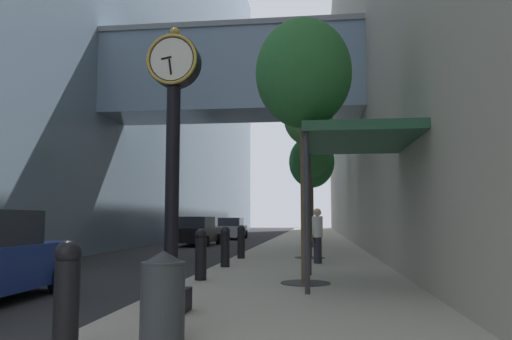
{
  "coord_description": "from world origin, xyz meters",
  "views": [
    {
      "loc": [
        3.09,
        -1.99,
        1.57
      ],
      "look_at": [
        0.78,
        16.89,
        3.44
      ],
      "focal_mm": 34.55,
      "sensor_mm": 36.0,
      "label": 1
    }
  ],
  "objects_px": {
    "bollard_fifth": "(241,241)",
    "car_silver_far": "(231,229)",
    "street_tree_mid_near": "(308,120)",
    "bollard_fourth": "(225,246)",
    "street_tree_near": "(303,75)",
    "bollard_nearest": "(67,293)",
    "street_tree_far": "(312,162)",
    "trash_bin": "(163,295)",
    "bollard_third": "(201,253)",
    "car_black_near": "(197,232)",
    "street_clock": "(173,152)",
    "street_tree_mid_far": "(311,158)",
    "pedestrian_walking": "(317,234)"
  },
  "relations": [
    {
      "from": "bollard_third",
      "to": "street_tree_mid_near",
      "type": "bearing_deg",
      "value": 70.27
    },
    {
      "from": "street_tree_near",
      "to": "trash_bin",
      "type": "height_order",
      "value": "street_tree_near"
    },
    {
      "from": "trash_bin",
      "to": "car_silver_far",
      "type": "relative_size",
      "value": 0.23
    },
    {
      "from": "street_clock",
      "to": "street_tree_far",
      "type": "relative_size",
      "value": 0.66
    },
    {
      "from": "street_tree_far",
      "to": "car_silver_far",
      "type": "xyz_separation_m",
      "value": [
        -6.21,
        5.03,
        -4.48
      ]
    },
    {
      "from": "bollard_nearest",
      "to": "bollard_fifth",
      "type": "bearing_deg",
      "value": 90.0
    },
    {
      "from": "bollard_nearest",
      "to": "bollard_fourth",
      "type": "bearing_deg",
      "value": 90.0
    },
    {
      "from": "bollard_nearest",
      "to": "trash_bin",
      "type": "xyz_separation_m",
      "value": [
        0.89,
        0.56,
        -0.08
      ]
    },
    {
      "from": "street_tree_near",
      "to": "street_tree_far",
      "type": "bearing_deg",
      "value": 90.0
    },
    {
      "from": "street_tree_mid_near",
      "to": "street_tree_far",
      "type": "relative_size",
      "value": 0.91
    },
    {
      "from": "bollard_fourth",
      "to": "street_tree_mid_near",
      "type": "relative_size",
      "value": 0.19
    },
    {
      "from": "street_tree_near",
      "to": "bollard_third",
      "type": "bearing_deg",
      "value": 172.9
    },
    {
      "from": "bollard_third",
      "to": "trash_bin",
      "type": "height_order",
      "value": "bollard_third"
    },
    {
      "from": "street_tree_mid_near",
      "to": "pedestrian_walking",
      "type": "height_order",
      "value": "street_tree_mid_near"
    },
    {
      "from": "street_tree_far",
      "to": "bollard_nearest",
      "type": "bearing_deg",
      "value": -95.11
    },
    {
      "from": "car_black_near",
      "to": "car_silver_far",
      "type": "height_order",
      "value": "car_black_near"
    },
    {
      "from": "street_tree_mid_far",
      "to": "street_tree_far",
      "type": "xyz_separation_m",
      "value": [
        0.0,
        7.1,
        0.59
      ]
    },
    {
      "from": "bollard_nearest",
      "to": "pedestrian_walking",
      "type": "relative_size",
      "value": 0.68
    },
    {
      "from": "street_tree_far",
      "to": "pedestrian_walking",
      "type": "distance_m",
      "value": 16.89
    },
    {
      "from": "street_tree_mid_near",
      "to": "street_tree_mid_far",
      "type": "height_order",
      "value": "street_tree_mid_near"
    },
    {
      "from": "street_tree_mid_near",
      "to": "bollard_fourth",
      "type": "bearing_deg",
      "value": -123.6
    },
    {
      "from": "street_tree_mid_far",
      "to": "bollard_fourth",
      "type": "bearing_deg",
      "value": -102.75
    },
    {
      "from": "street_tree_mid_near",
      "to": "street_tree_far",
      "type": "xyz_separation_m",
      "value": [
        -0.0,
        14.19,
        0.03
      ]
    },
    {
      "from": "street_tree_far",
      "to": "car_silver_far",
      "type": "bearing_deg",
      "value": 140.99
    },
    {
      "from": "street_tree_near",
      "to": "street_tree_mid_far",
      "type": "xyz_separation_m",
      "value": [
        -0.0,
        14.19,
        -0.17
      ]
    },
    {
      "from": "street_tree_near",
      "to": "street_tree_mid_near",
      "type": "relative_size",
      "value": 0.97
    },
    {
      "from": "street_tree_far",
      "to": "pedestrian_walking",
      "type": "bearing_deg",
      "value": -89.03
    },
    {
      "from": "pedestrian_walking",
      "to": "street_tree_mid_far",
      "type": "bearing_deg",
      "value": 91.72
    },
    {
      "from": "bollard_fourth",
      "to": "street_tree_far",
      "type": "bearing_deg",
      "value": 82.23
    },
    {
      "from": "street_clock",
      "to": "car_silver_far",
      "type": "relative_size",
      "value": 0.98
    },
    {
      "from": "bollard_fourth",
      "to": "pedestrian_walking",
      "type": "distance_m",
      "value": 3.12
    },
    {
      "from": "street_clock",
      "to": "bollard_third",
      "type": "height_order",
      "value": "street_clock"
    },
    {
      "from": "bollard_fourth",
      "to": "pedestrian_walking",
      "type": "relative_size",
      "value": 0.68
    },
    {
      "from": "bollard_third",
      "to": "street_tree_near",
      "type": "height_order",
      "value": "street_tree_near"
    },
    {
      "from": "bollard_fifth",
      "to": "car_silver_far",
      "type": "relative_size",
      "value": 0.26
    },
    {
      "from": "bollard_nearest",
      "to": "bollard_third",
      "type": "bearing_deg",
      "value": 90.0
    },
    {
      "from": "trash_bin",
      "to": "car_black_near",
      "type": "bearing_deg",
      "value": 102.74
    },
    {
      "from": "street_tree_far",
      "to": "car_silver_far",
      "type": "distance_m",
      "value": 9.16
    },
    {
      "from": "street_clock",
      "to": "street_tree_far",
      "type": "height_order",
      "value": "street_tree_far"
    },
    {
      "from": "bollard_fifth",
      "to": "street_tree_near",
      "type": "relative_size",
      "value": 0.2
    },
    {
      "from": "street_tree_near",
      "to": "street_tree_mid_near",
      "type": "height_order",
      "value": "street_tree_mid_near"
    },
    {
      "from": "street_tree_mid_near",
      "to": "street_tree_mid_far",
      "type": "distance_m",
      "value": 7.12
    },
    {
      "from": "bollard_fourth",
      "to": "car_black_near",
      "type": "distance_m",
      "value": 14.3
    },
    {
      "from": "street_tree_near",
      "to": "street_tree_mid_far",
      "type": "relative_size",
      "value": 1.05
    },
    {
      "from": "bollard_fifth",
      "to": "street_tree_mid_near",
      "type": "distance_m",
      "value": 5.12
    },
    {
      "from": "bollard_fourth",
      "to": "street_clock",
      "type": "bearing_deg",
      "value": -86.35
    },
    {
      "from": "pedestrian_walking",
      "to": "street_clock",
      "type": "bearing_deg",
      "value": -104.86
    },
    {
      "from": "pedestrian_walking",
      "to": "trash_bin",
      "type": "bearing_deg",
      "value": -100.0
    },
    {
      "from": "bollard_fourth",
      "to": "car_silver_far",
      "type": "xyz_separation_m",
      "value": [
        -3.77,
        22.89,
        0.03
      ]
    },
    {
      "from": "street_clock",
      "to": "trash_bin",
      "type": "xyz_separation_m",
      "value": [
        0.44,
        -1.78,
        -1.94
      ]
    }
  ]
}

